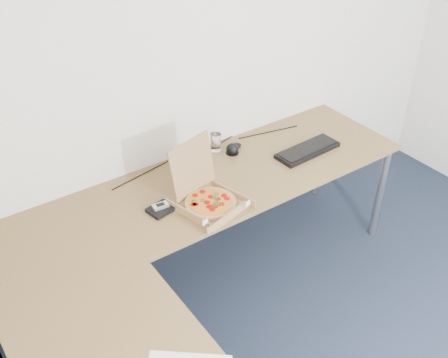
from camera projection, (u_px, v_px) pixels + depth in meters
desk at (197, 254)px, 2.55m from camera, size 2.50×2.20×0.73m
pizza_box at (209, 199)px, 2.81m from camera, size 0.30×0.35×0.31m
drinking_glass at (216, 142)px, 3.26m from camera, size 0.06×0.06×0.11m
keyboard at (308, 150)px, 3.26m from camera, size 0.43×0.17×0.03m
mouse at (235, 146)px, 3.29m from camera, size 0.10×0.07×0.03m
wallet at (161, 209)px, 2.78m from camera, size 0.14×0.13×0.02m
phone at (160, 206)px, 2.77m from camera, size 0.09×0.05×0.02m
dome_speaker at (232, 148)px, 3.24m from camera, size 0.08×0.08×0.07m
cable_bundle at (205, 153)px, 3.25m from camera, size 0.64×0.13×0.01m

